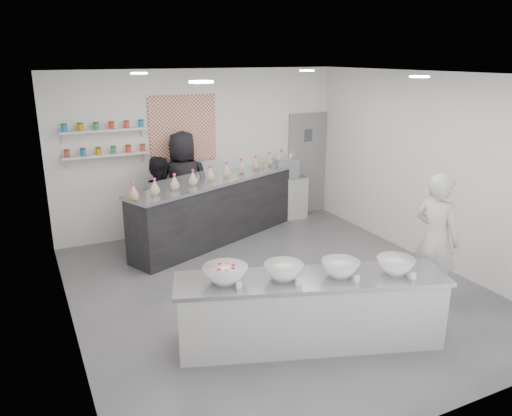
{
  "coord_description": "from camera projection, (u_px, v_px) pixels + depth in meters",
  "views": [
    {
      "loc": [
        -3.11,
        -5.75,
        3.24
      ],
      "look_at": [
        -0.13,
        0.4,
        1.13
      ],
      "focal_mm": 35.0,
      "sensor_mm": 36.0,
      "label": 1
    }
  ],
  "objects": [
    {
      "name": "staff_left",
      "position": [
        158.0,
        201.0,
        8.68
      ],
      "size": [
        0.95,
        0.87,
        1.59
      ],
      "primitive_type": "imported",
      "rotation": [
        0.0,
        0.0,
        2.71
      ],
      "color": "black",
      "rests_on": "floor"
    },
    {
      "name": "floor",
      "position": [
        276.0,
        289.0,
        7.19
      ],
      "size": [
        6.0,
        6.0,
        0.0
      ],
      "primitive_type": "plane",
      "color": "#515156",
      "rests_on": "ground"
    },
    {
      "name": "left_wall",
      "position": [
        62.0,
        216.0,
        5.61
      ],
      "size": [
        0.0,
        6.0,
        6.0
      ],
      "primitive_type": "plane",
      "rotation": [
        1.57,
        0.0,
        1.57
      ],
      "color": "white",
      "rests_on": "floor"
    },
    {
      "name": "jar_shelf_upper",
      "position": [
        104.0,
        130.0,
        8.36
      ],
      "size": [
        1.45,
        0.22,
        0.04
      ],
      "primitive_type": "cube",
      "color": "silver",
      "rests_on": "back_wall"
    },
    {
      "name": "prep_counter",
      "position": [
        311.0,
        310.0,
        5.73
      ],
      "size": [
        3.14,
        1.67,
        0.84
      ],
      "primitive_type": "cube",
      "rotation": [
        0.0,
        0.0,
        -0.33
      ],
      "color": "#B8B8B3",
      "rests_on": "floor"
    },
    {
      "name": "jar_shelf_lower",
      "position": [
        106.0,
        155.0,
        8.49
      ],
      "size": [
        1.45,
        0.22,
        0.04
      ],
      "primitive_type": "cube",
      "color": "silver",
      "rests_on": "back_wall"
    },
    {
      "name": "back_bar",
      "position": [
        219.0,
        209.0,
        8.96
      ],
      "size": [
        3.63,
        2.07,
        1.14
      ],
      "primitive_type": "cube",
      "rotation": [
        0.0,
        0.0,
        0.41
      ],
      "color": "black",
      "rests_on": "floor"
    },
    {
      "name": "sneeze_guard",
      "position": [
        232.0,
        173.0,
        8.55
      ],
      "size": [
        3.33,
        1.45,
        0.31
      ],
      "primitive_type": "cube",
      "rotation": [
        0.0,
        0.0,
        0.41
      ],
      "color": "white",
      "rests_on": "back_bar"
    },
    {
      "name": "ceiling",
      "position": [
        279.0,
        74.0,
        6.31
      ],
      "size": [
        6.0,
        6.0,
        0.0
      ],
      "primitive_type": "plane",
      "rotation": [
        3.14,
        0.0,
        0.0
      ],
      "color": "white",
      "rests_on": "floor"
    },
    {
      "name": "label_cards",
      "position": [
        352.0,
        290.0,
        5.23
      ],
      "size": [
        2.01,
        0.04,
        0.07
      ],
      "primitive_type": null,
      "color": "white",
      "rests_on": "prep_counter"
    },
    {
      "name": "preserve_jars",
      "position": [
        105.0,
        139.0,
        8.39
      ],
      "size": [
        1.45,
        0.1,
        0.56
      ],
      "primitive_type": null,
      "color": "#C23B2D",
      "rests_on": "jar_shelf_lower"
    },
    {
      "name": "downlight_3",
      "position": [
        307.0,
        71.0,
        8.27
      ],
      "size": [
        0.24,
        0.24,
        0.02
      ],
      "primitive_type": "cylinder",
      "color": "white",
      "rests_on": "ceiling"
    },
    {
      "name": "pattern_panel",
      "position": [
        183.0,
        129.0,
        9.03
      ],
      "size": [
        1.25,
        0.03,
        1.2
      ],
      "primitive_type": "cube",
      "color": "#BB401D",
      "rests_on": "back_wall"
    },
    {
      "name": "downlight_1",
      "position": [
        419.0,
        77.0,
        6.04
      ],
      "size": [
        0.24,
        0.24,
        0.02
      ],
      "primitive_type": "cylinder",
      "color": "white",
      "rests_on": "ceiling"
    },
    {
      "name": "cup_stacks",
      "position": [
        261.0,
        171.0,
        9.75
      ],
      "size": [
        0.24,
        0.24,
        0.37
      ],
      "primitive_type": null,
      "color": "gray",
      "rests_on": "espresso_ledge"
    },
    {
      "name": "downlight_0",
      "position": [
        201.0,
        82.0,
        4.87
      ],
      "size": [
        0.24,
        0.24,
        0.02
      ],
      "primitive_type": "cylinder",
      "color": "white",
      "rests_on": "ceiling"
    },
    {
      "name": "back_wall",
      "position": [
        202.0,
        151.0,
        9.33
      ],
      "size": [
        5.5,
        0.0,
        5.5
      ],
      "primitive_type": "plane",
      "rotation": [
        1.57,
        0.0,
        0.0
      ],
      "color": "white",
      "rests_on": "floor"
    },
    {
      "name": "woman_prep",
      "position": [
        436.0,
        239.0,
        6.58
      ],
      "size": [
        0.55,
        0.73,
        1.8
      ],
      "primitive_type": "imported",
      "rotation": [
        0.0,
        0.0,
        1.76
      ],
      "color": "beige",
      "rests_on": "floor"
    },
    {
      "name": "downlight_2",
      "position": [
        139.0,
        73.0,
        7.11
      ],
      "size": [
        0.24,
        0.24,
        0.02
      ],
      "primitive_type": "cylinder",
      "color": "white",
      "rests_on": "ceiling"
    },
    {
      "name": "espresso_machine",
      "position": [
        285.0,
        168.0,
        9.97
      ],
      "size": [
        0.49,
        0.34,
        0.37
      ],
      "primitive_type": "cube",
      "color": "#93969E",
      "rests_on": "espresso_ledge"
    },
    {
      "name": "back_door",
      "position": [
        307.0,
        164.0,
        10.4
      ],
      "size": [
        0.88,
        0.04,
        2.1
      ],
      "primitive_type": "cube",
      "color": "gray",
      "rests_on": "floor"
    },
    {
      "name": "right_wall",
      "position": [
        430.0,
        169.0,
        7.9
      ],
      "size": [
        0.0,
        6.0,
        6.0
      ],
      "primitive_type": "plane",
      "rotation": [
        1.57,
        0.0,
        -1.57
      ],
      "color": "white",
      "rests_on": "floor"
    },
    {
      "name": "cookie_bags",
      "position": [
        218.0,
        171.0,
        8.76
      ],
      "size": [
        3.5,
        1.62,
        0.27
      ],
      "primitive_type": null,
      "rotation": [
        0.0,
        0.0,
        0.41
      ],
      "color": "pink",
      "rests_on": "back_bar"
    },
    {
      "name": "prep_bowls",
      "position": [
        312.0,
        270.0,
        5.58
      ],
      "size": [
        2.44,
        1.29,
        0.18
      ],
      "primitive_type": null,
      "rotation": [
        0.0,
        0.0,
        -0.33
      ],
      "color": "white",
      "rests_on": "prep_counter"
    },
    {
      "name": "staff_right",
      "position": [
        184.0,
        186.0,
        8.93
      ],
      "size": [
        1.11,
        0.89,
        1.97
      ],
      "primitive_type": "imported",
      "rotation": [
        0.0,
        0.0,
        2.83
      ],
      "color": "black",
      "rests_on": "floor"
    },
    {
      "name": "espresso_ledge",
      "position": [
        279.0,
        199.0,
        10.1
      ],
      "size": [
        1.17,
        0.37,
        0.87
      ],
      "primitive_type": "cube",
      "color": "#B8B8B3",
      "rests_on": "floor"
    }
  ]
}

